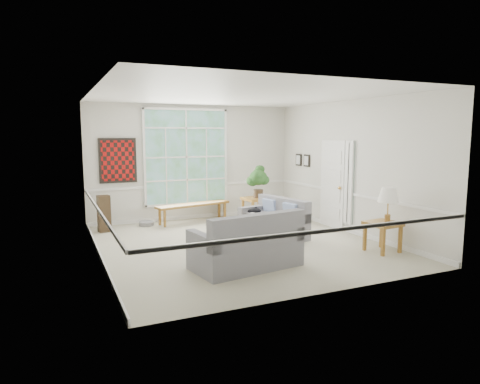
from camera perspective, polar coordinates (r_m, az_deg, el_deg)
name	(u,v)px	position (r m, az deg, el deg)	size (l,w,h in m)	color
floor	(240,244)	(8.85, -0.06, -6.98)	(5.50, 6.00, 0.01)	#AAA58F
ceiling	(239,95)	(8.59, -0.07, 12.79)	(5.50, 6.00, 0.02)	white
wall_back	(193,162)	(11.39, -6.23, 3.94)	(5.50, 0.02, 3.00)	silver
wall_front	(328,188)	(5.99, 11.68, 0.48)	(5.50, 0.02, 3.00)	silver
wall_left	(96,177)	(7.89, -18.65, 1.93)	(0.02, 6.00, 3.00)	silver
wall_right	(350,167)	(10.02, 14.47, 3.24)	(0.02, 6.00, 3.00)	silver
window_back	(187,157)	(11.28, -7.14, 4.65)	(2.30, 0.08, 2.40)	white
entry_door	(332,184)	(10.52, 12.19, 1.04)	(0.08, 0.90, 2.10)	white
door_sidelight	(349,183)	(10.01, 14.34, 1.22)	(0.08, 0.26, 1.90)	white
wall_art	(118,161)	(10.90, -15.98, 4.05)	(0.90, 0.06, 1.10)	#5E0D0B
wall_frame_near	(306,161)	(11.42, 8.85, 4.15)	(0.04, 0.26, 0.32)	black
wall_frame_far	(298,160)	(11.75, 7.79, 4.27)	(0.04, 0.26, 0.32)	black
loveseat_right	(273,218)	(9.42, 4.42, -3.44)	(0.80, 1.55, 0.84)	slate
loveseat_front	(246,239)	(7.24, 0.79, -6.30)	(1.79, 0.93, 0.97)	slate
coffee_table	(236,231)	(9.02, -0.50, -5.27)	(1.14, 0.62, 0.42)	olive
pewter_bowl	(238,219)	(8.99, -0.31, -3.66)	(0.34, 0.34, 0.08)	gray
window_bench	(193,213)	(11.09, -6.22, -2.76)	(2.00, 0.39, 0.47)	olive
end_table	(256,209)	(11.13, 2.12, -2.30)	(0.61, 0.61, 0.61)	olive
houseplant	(258,181)	(11.01, 2.46, 1.44)	(0.50, 0.50, 0.85)	#25511F
side_table	(382,237)	(8.67, 18.45, -5.68)	(0.57, 0.57, 0.58)	olive
table_lamp	(388,205)	(8.53, 19.13, -1.63)	(0.39, 0.39, 0.67)	silver
pet_bed	(146,223)	(10.84, -12.36, -4.09)	(0.38, 0.38, 0.11)	slate
floor_speaker	(104,214)	(10.33, -17.70, -2.77)	(0.27, 0.21, 0.85)	#372819
cat	(254,211)	(9.77, 1.93, -2.52)	(0.32, 0.23, 0.15)	black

